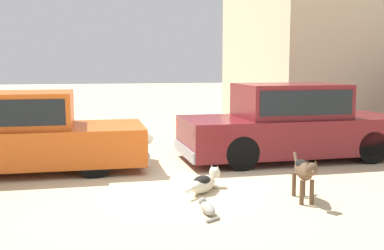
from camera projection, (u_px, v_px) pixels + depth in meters
ground_plane at (191, 180)px, 7.87m from camera, size 80.00×80.00×0.00m
parked_sedan_nearest at (15, 133)px, 8.42m from camera, size 4.71×1.73×1.43m
parked_sedan_second at (291, 122)px, 9.54m from camera, size 4.60×1.86×1.53m
stray_dog_spotted at (204, 182)px, 7.11m from camera, size 0.73×0.80×0.35m
stray_dog_tan at (304, 171)px, 6.60m from camera, size 0.31×1.05×0.66m
stray_cat at (207, 208)px, 6.12m from camera, size 0.21×0.68×0.16m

